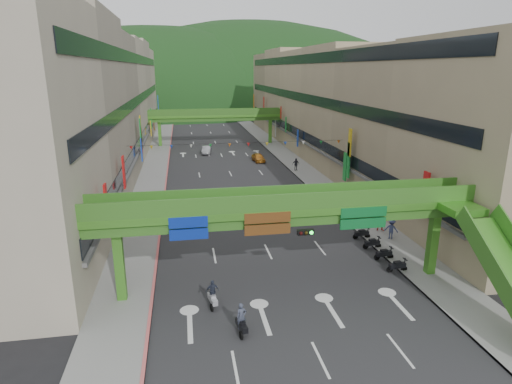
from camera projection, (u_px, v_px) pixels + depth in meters
The scene contains 23 objects.
ground at pixel (309, 337), 24.36m from camera, with size 320.00×320.00×0.00m, color black.
road_slab at pixel (224, 160), 71.70m from camera, with size 18.00×140.00×0.02m, color #28282B.
sidewalk_left at pixel (157, 162), 69.89m from camera, with size 4.00×140.00×0.15m, color gray.
sidewalk_right at pixel (287, 157), 73.47m from camera, with size 4.00×140.00×0.15m, color gray.
curb_left at pixel (169, 161), 70.19m from camera, with size 0.20×140.00×0.18m, color #CC5959.
curb_right at pixel (277, 158), 73.15m from camera, with size 0.20×140.00×0.18m, color gray.
building_row_left at pixel (100, 104), 65.99m from camera, with size 12.80×95.00×19.00m.
building_row_right at pixel (334, 101), 72.15m from camera, with size 12.80×95.00×19.00m.
overpass_near at pixel (302, 219), 28.16m from camera, with size 28.00×12.27×7.10m.
overpass_far at pixel (216, 118), 84.40m from camera, with size 28.00×2.20×7.10m.
hill_left at pixel (160, 106), 173.40m from camera, with size 168.00×140.00×112.00m, color #1C4419.
hill_right at pixel (250, 102), 198.85m from camera, with size 208.00×176.00×128.00m, color #1C4419.
bunting_string at pixel (239, 145), 51.11m from camera, with size 26.00×0.36×0.47m.
scooter_rider_near at pixel (242, 320), 24.45m from camera, with size 0.71×1.59×1.93m.
scooter_rider_mid at pixel (298, 205), 44.75m from camera, with size 0.89×1.59×1.95m.
scooter_rider_left at pixel (212, 294), 27.23m from camera, with size 0.95×1.59×1.88m.
scooter_rider_far at pixel (205, 198), 47.35m from camera, with size 0.84×1.59×1.92m.
parked_scooter_row at pixel (378, 248), 35.12m from camera, with size 1.60×7.17×1.08m.
car_silver at pixel (207, 150), 76.63m from camera, with size 1.47×4.23×1.39m, color #989AA0.
car_yellow at pixel (258, 158), 70.13m from camera, with size 1.61×4.00×1.36m, color #BA7520.
pedestrian_red at pixel (382, 223), 39.74m from camera, with size 0.92×0.72×1.89m, color #B21007.
pedestrian_dark at pixel (296, 165), 63.57m from camera, with size 1.06×0.44×1.81m, color black.
pedestrian_blue at pixel (391, 230), 37.95m from camera, with size 0.86×0.55×1.83m, color navy.
Camera 1 is at (-6.58, -20.28, 14.73)m, focal length 30.00 mm.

